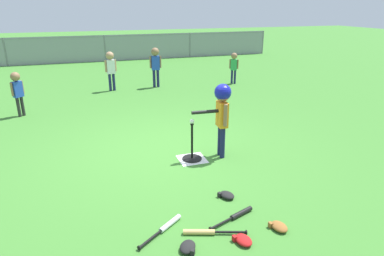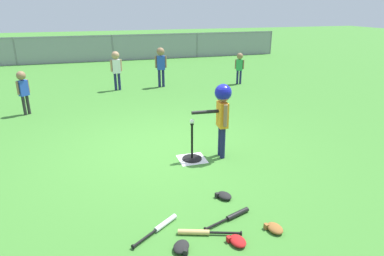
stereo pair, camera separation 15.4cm
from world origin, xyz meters
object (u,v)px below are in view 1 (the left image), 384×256
batting_tee (192,154)px  glove_near_bats (227,195)px  glove_by_plate (243,240)px  glove_outfield_drop (188,247)px  batter_child (222,106)px  spare_bat_wood (206,232)px  baseball_on_tee (192,121)px  fielder_near_left (155,62)px  glove_tossed_aside (279,226)px  fielder_deep_right (234,64)px  fielder_near_right (17,88)px  spare_bat_silver (166,226)px  fielder_deep_left (111,66)px  spare_bat_black (237,215)px

batting_tee → glove_near_bats: bearing=-87.6°
glove_by_plate → glove_near_bats: bearing=76.7°
batting_tee → glove_outfield_drop: (-0.75, -2.06, -0.06)m
batter_child → spare_bat_wood: batter_child is taller
baseball_on_tee → fielder_near_left: (0.64, 5.29, 0.11)m
batter_child → glove_near_bats: size_ratio=4.76×
glove_near_bats → glove_outfield_drop: size_ratio=0.96×
spare_bat_wood → glove_tossed_aside: 0.84m
fielder_deep_right → glove_by_plate: size_ratio=4.12×
fielder_near_right → spare_bat_silver: fielder_near_right is taller
baseball_on_tee → spare_bat_wood: 2.05m
fielder_near_left → fielder_near_right: 4.03m
baseball_on_tee → glove_by_plate: baseball_on_tee is taller
fielder_near_right → glove_by_plate: bearing=-63.5°
glove_tossed_aside → fielder_deep_right: bearing=68.5°
fielder_near_left → glove_tossed_aside: size_ratio=5.12×
batter_child → fielder_near_right: 4.90m
baseball_on_tee → fielder_near_left: fielder_near_left is taller
spare_bat_wood → glove_tossed_aside: bearing=-12.6°
glove_tossed_aside → fielder_deep_left: bearing=98.1°
fielder_near_right → baseball_on_tee: bearing=-49.5°
glove_near_bats → spare_bat_black: bearing=-98.1°
fielder_deep_right → fielder_deep_left: fielder_deep_left is taller
fielder_near_left → glove_near_bats: fielder_near_left is taller
glove_by_plate → glove_outfield_drop: (-0.60, 0.08, 0.00)m
fielder_deep_left → glove_tossed_aside: (1.04, -7.33, -0.70)m
baseball_on_tee → spare_bat_silver: bearing=-117.9°
glove_by_plate → glove_near_bats: size_ratio=0.92×
fielder_deep_left → glove_tossed_aside: 7.43m
batter_child → glove_outfield_drop: batter_child is taller
spare_bat_black → glove_outfield_drop: bearing=-154.5°
baseball_on_tee → fielder_deep_left: 5.30m
glove_tossed_aside → spare_bat_silver: bearing=160.8°
batter_child → batting_tee: bearing=175.9°
fielder_deep_right → glove_tossed_aside: fielder_deep_right is taller
fielder_near_right → glove_by_plate: 6.29m
fielder_deep_right → spare_bat_silver: fielder_deep_right is taller
spare_bat_black → batting_tee: bearing=89.6°
fielder_near_left → fielder_near_right: bearing=-152.8°
batting_tee → glove_near_bats: size_ratio=2.39×
baseball_on_tee → fielder_deep_left: bearing=97.6°
batter_child → spare_bat_silver: batter_child is taller
spare_bat_black → glove_tossed_aside: (0.35, -0.36, 0.01)m
baseball_on_tee → spare_bat_black: bearing=-90.4°
glove_outfield_drop → glove_by_plate: bearing=-8.1°
batter_child → fielder_near_right: (-3.44, 3.48, -0.23)m
spare_bat_wood → spare_bat_black: (0.47, 0.18, 0.00)m
fielder_deep_left → glove_outfield_drop: bearing=-90.4°
batting_tee → spare_bat_black: (-0.01, -1.71, -0.07)m
batting_tee → batter_child: size_ratio=0.50×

